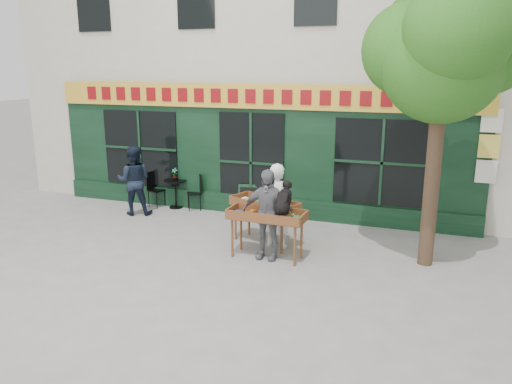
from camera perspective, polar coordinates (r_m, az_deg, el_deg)
ground at (r=10.85m, az=-4.71°, el=-5.85°), size 80.00×80.00×0.00m
building at (r=15.88m, az=4.18°, el=18.74°), size 14.00×7.26×10.00m
street_tree at (r=9.65m, az=20.97°, el=15.64°), size 3.05×2.90×5.60m
book_cart_center at (r=9.78m, az=1.25°, el=-2.99°), size 1.52×0.68×0.99m
dog at (r=9.51m, az=3.18°, el=-0.59°), size 0.36×0.61×0.60m
woman at (r=10.36m, az=2.37°, el=-1.58°), size 0.67×0.46×1.80m
book_cart_right at (r=10.54m, az=0.99°, el=-1.71°), size 1.62×1.15×0.99m
man_right at (r=9.75m, az=1.27°, el=-2.56°), size 1.08×0.49×1.81m
bistro_table at (r=13.49m, az=-9.20°, el=0.44°), size 0.60×0.60×0.76m
bistro_chair_left at (r=13.77m, az=-11.61°, el=0.67°), size 0.44×0.44×0.95m
bistro_chair_right at (r=13.25m, az=-6.72°, el=0.34°), size 0.50×0.49×0.95m
potted_plant at (r=13.41m, az=-9.26°, el=2.04°), size 0.17×0.12×0.33m
man_left at (r=13.05m, az=-13.76°, el=1.29°), size 1.04×0.93×1.78m
chalkboard at (r=12.68m, az=-0.84°, el=-0.94°), size 0.58×0.28×0.79m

